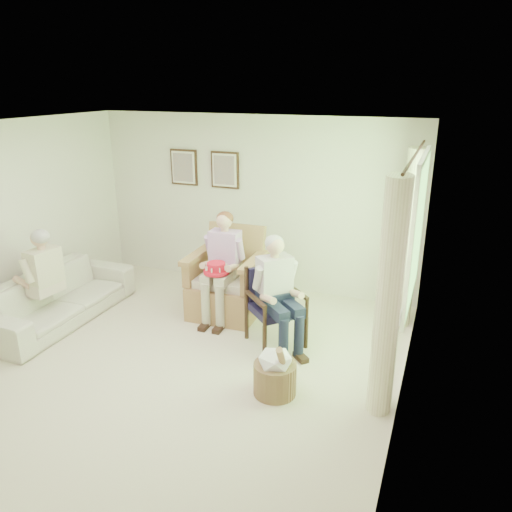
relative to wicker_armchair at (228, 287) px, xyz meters
name	(u,v)px	position (x,y,z in m)	size (l,w,h in m)	color
floor	(162,371)	(-0.06, -1.63, -0.38)	(5.50, 5.50, 0.00)	beige
back_wall	(254,203)	(-0.06, 1.12, 0.92)	(5.00, 0.04, 2.60)	silver
right_wall	(407,297)	(2.44, -1.63, 0.92)	(0.04, 5.50, 2.60)	silver
ceiling	(145,131)	(-0.06, -1.63, 2.22)	(5.00, 5.50, 0.02)	white
window	(417,228)	(2.40, -0.43, 1.21)	(0.13, 2.50, 1.63)	#2D6B23
curtain_left	(388,301)	(2.27, -1.41, 0.77)	(0.34, 0.34, 2.30)	#F3EEBE
curtain_right	(409,240)	(2.27, 0.55, 0.77)	(0.34, 0.34, 2.30)	#F3EEBE
framed_print_left	(184,167)	(-1.21, 1.08, 1.40)	(0.45, 0.05, 0.55)	#382114
framed_print_right	(225,170)	(-0.51, 1.08, 1.40)	(0.45, 0.05, 0.55)	#382114
wicker_armchair	(228,287)	(0.00, 0.00, 0.00)	(0.93, 0.92, 1.18)	#AF8352
wood_armchair	(278,302)	(0.90, -0.49, 0.13)	(0.60, 0.56, 0.93)	black
sofa	(58,297)	(-2.01, -1.03, -0.05)	(0.87, 2.23, 0.65)	beige
person_wicker	(222,258)	(0.00, -0.16, 0.47)	(0.40, 0.62, 1.42)	#BCB697
person_dark	(274,286)	(0.90, -0.65, 0.41)	(0.40, 0.63, 1.34)	#191F38
person_sofa	(40,274)	(-2.01, -1.27, 0.37)	(0.42, 0.62, 1.30)	beige
red_hat	(216,269)	(0.01, -0.35, 0.39)	(0.33, 0.33, 0.14)	red
hatbox	(275,372)	(1.24, -1.57, -0.12)	(0.57, 0.57, 0.65)	#9D7D55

